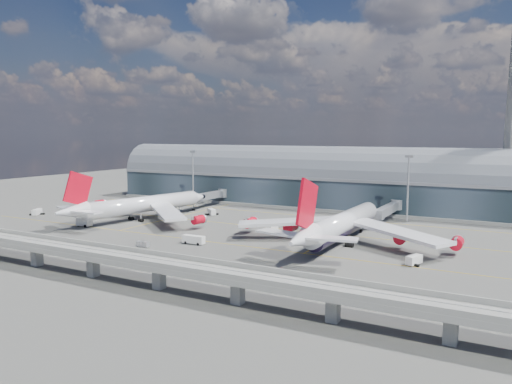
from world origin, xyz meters
The scene contains 18 objects.
ground centered at (0.00, 0.00, 0.00)m, with size 500.00×500.00×0.00m, color #474744.
taxi_lines centered at (0.00, 22.11, 0.01)m, with size 200.00×80.12×0.01m.
terminal centered at (0.00, 77.99, 11.34)m, with size 200.00×30.00×28.00m.
guideway centered at (0.00, -55.00, 5.29)m, with size 220.00×8.50×7.20m.
floodlight_mast_left centered at (-50.00, 55.00, 13.63)m, with size 3.00×0.70×25.70m.
floodlight_mast_right centered at (50.00, 55.00, 13.63)m, with size 3.00×0.70×25.70m.
airliner_left centered at (-42.97, 9.32, 6.06)m, with size 65.65×69.14×21.20m.
airliner_right centered at (40.42, 6.34, 5.99)m, with size 69.47×72.58×23.09m.
jet_bridge_left centered at (-39.01, 53.12, 5.18)m, with size 4.40×28.00×7.25m.
jet_bridge_right centered at (43.93, 51.18, 5.18)m, with size 4.40×32.00×7.25m.
service_truck_0 centered at (-88.87, -1.61, 1.29)m, with size 4.64×6.23×2.50m.
service_truck_1 centered at (-51.72, -10.44, 1.67)m, with size 5.83×3.06×3.32m.
service_truck_2 centered at (0.48, -15.05, 1.39)m, with size 7.38×2.38×2.66m.
service_truck_3 centered at (65.03, -7.75, 1.28)m, with size 3.64×5.56×2.51m.
service_truck_4 centered at (12.51, 14.81, 1.40)m, with size 2.78×4.99×2.78m.
service_truck_5 centered at (-24.90, 33.05, 1.34)m, with size 5.53×4.99×2.62m.
cargo_train_0 centered at (-10.60, -25.60, 0.80)m, with size 4.58×1.67×1.53m.
cargo_train_1 centered at (9.22, -33.87, 0.81)m, with size 6.98×1.77×1.55m.
Camera 1 is at (89.36, -137.94, 33.92)m, focal length 35.00 mm.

